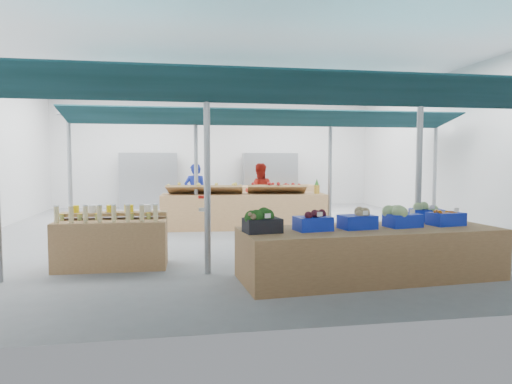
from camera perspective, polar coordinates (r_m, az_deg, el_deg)
floor at (r=11.23m, az=-2.21°, el=-5.01°), size 13.00×13.00×0.00m
hall at (r=12.55m, az=-3.10°, el=8.05°), size 13.00×13.00×13.00m
pole_grid at (r=9.50m, az=3.63°, el=4.32°), size 10.00×4.60×3.00m
awnings at (r=9.56m, az=3.66°, el=10.13°), size 9.50×7.08×0.30m
back_shelving_left at (r=17.05m, az=-13.23°, el=1.35°), size 2.00×0.50×2.00m
back_shelving_right at (r=17.36m, az=1.76°, el=1.50°), size 2.00×0.50×2.00m
bottle_shelf at (r=7.89m, az=-17.53°, el=-5.87°), size 1.78×1.12×1.06m
veg_counter at (r=7.06m, az=14.05°, el=-7.42°), size 3.94×1.58×0.75m
fruit_counter at (r=11.77m, az=-1.53°, el=-2.40°), size 4.23×1.29×0.89m
far_counter at (r=16.44m, az=0.04°, el=-0.68°), size 4.73×1.74×0.83m
vendor_left at (r=12.72m, az=-7.59°, el=-0.20°), size 0.64×0.44×1.67m
vendor_right at (r=12.91m, az=0.42°, el=-0.10°), size 0.85×0.69×1.67m
crate_broccoli at (r=6.37m, az=0.80°, el=-3.67°), size 0.55×0.44×0.35m
crate_beets at (r=6.60m, az=7.12°, el=-3.65°), size 0.55×0.44×0.29m
crate_celeriac at (r=6.88m, az=12.55°, el=-3.31°), size 0.55×0.44×0.31m
crate_cabbage at (r=7.24m, az=17.87°, el=-2.93°), size 0.55×0.44×0.35m
crate_carrots at (r=7.67m, az=22.64°, el=-3.02°), size 0.55×0.44×0.29m
sparrow at (r=6.19m, az=-0.42°, el=-3.06°), size 0.12×0.09×0.11m
pole_ribbon at (r=8.20m, az=-6.85°, el=-0.78°), size 0.12×0.12×0.28m
apple_heap_yellow at (r=11.59m, az=-6.40°, el=0.52°), size 1.98×0.96×0.27m
apple_heap_red at (r=11.71m, az=2.63°, el=0.58°), size 1.58×0.90×0.27m
pineapple at (r=11.90m, az=7.61°, el=0.68°), size 0.14×0.14×0.39m
crate_extra at (r=8.05m, az=20.59°, el=-2.39°), size 0.55×0.45×0.32m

